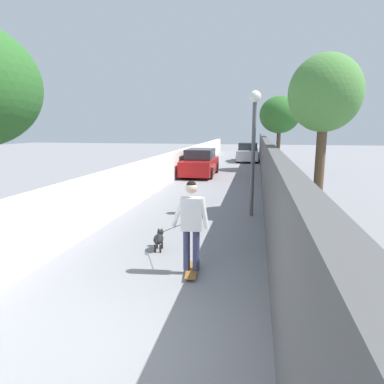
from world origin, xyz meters
TOP-DOWN VIEW (x-y plane):
  - ground_plane at (14.00, 0.00)m, footprint 80.00×80.00m
  - wall_left at (12.00, 2.40)m, footprint 48.00×0.30m
  - fence_right at (12.00, -2.40)m, footprint 48.00×0.30m
  - tree_right_near at (7.50, -3.88)m, footprint 2.14×2.14m
  - tree_right_far at (19.00, -3.32)m, footprint 2.54×2.54m
  - lamp_post at (7.16, -1.85)m, footprint 0.36×0.36m
  - skateboard at (2.56, -0.81)m, footprint 0.82×0.30m
  - person_skateboarder at (2.56, -0.81)m, footprint 0.27×0.72m
  - dog at (3.65, 0.15)m, footprint 1.40×1.11m
  - car_near at (15.79, 1.25)m, footprint 4.31×1.80m
  - car_far at (24.85, -1.25)m, footprint 4.10×1.80m

SIDE VIEW (x-z plane):
  - ground_plane at x=14.00m, z-range 0.00..0.00m
  - skateboard at x=2.56m, z-range 0.03..0.11m
  - dog at x=3.65m, z-range -0.25..0.80m
  - car_far at x=24.85m, z-range -0.06..1.48m
  - car_near at x=15.79m, z-range -0.05..1.49m
  - wall_left at x=12.00m, z-range 0.00..1.47m
  - person_skateboarder at x=2.56m, z-range 0.23..1.94m
  - fence_right at x=12.00m, z-range 0.00..2.18m
  - lamp_post at x=7.16m, z-range 0.75..4.59m
  - tree_right_far at x=19.00m, z-range 1.18..5.92m
  - tree_right_near at x=7.50m, z-range 1.25..6.14m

